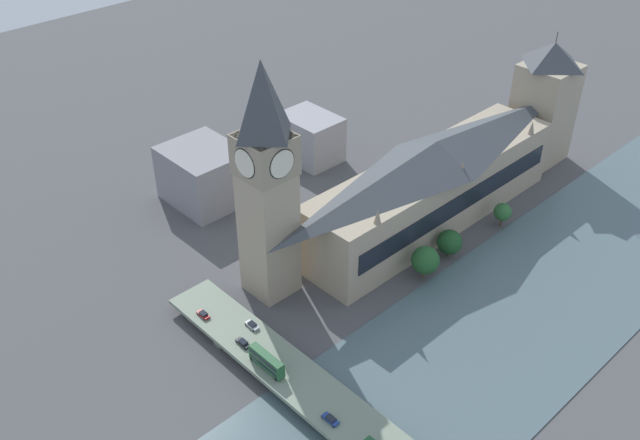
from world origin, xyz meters
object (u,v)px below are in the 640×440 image
(road_bridge, at_px, (362,433))
(car_southbound_tail, at_px, (243,343))
(victoria_tower, at_px, (544,103))
(car_northbound_mid, at_px, (252,325))
(clock_tower, at_px, (266,180))
(parliament_hall, at_px, (433,183))
(car_northbound_tail, at_px, (203,314))
(car_southbound_extra, at_px, (330,419))
(double_decker_bus_mid, at_px, (267,361))

(road_bridge, distance_m, car_southbound_tail, 42.17)
(victoria_tower, xyz_separation_m, car_northbound_mid, (-2.69, 146.74, -18.85))
(clock_tower, distance_m, victoria_tower, 129.99)
(parliament_hall, xyz_separation_m, clock_tower, (10.53, 62.89, 23.22))
(clock_tower, relative_size, car_northbound_tail, 16.83)
(car_northbound_mid, distance_m, car_northbound_tail, 14.87)
(parliament_hall, relative_size, car_southbound_extra, 22.72)
(clock_tower, height_order, car_northbound_tail, clock_tower)
(double_decker_bus_mid, relative_size, car_southbound_tail, 2.53)
(parliament_hall, bearing_deg, car_northbound_tail, 83.29)
(clock_tower, relative_size, double_decker_bus_mid, 6.21)
(car_southbound_extra, bearing_deg, road_bridge, -155.18)
(road_bridge, xyz_separation_m, car_southbound_tail, (42.06, 2.59, 1.57))
(double_decker_bus_mid, distance_m, car_northbound_tail, 27.80)
(clock_tower, distance_m, road_bridge, 72.15)
(victoria_tower, relative_size, car_southbound_extra, 11.19)
(car_northbound_mid, distance_m, car_southbound_tail, 7.19)
(car_northbound_mid, bearing_deg, car_northbound_tail, 28.99)
(parliament_hall, height_order, clock_tower, clock_tower)
(parliament_hall, xyz_separation_m, car_northbound_mid, (-2.64, 80.94, -10.74))
(victoria_tower, distance_m, car_northbound_mid, 147.97)
(parliament_hall, bearing_deg, clock_tower, 80.50)
(victoria_tower, xyz_separation_m, road_bridge, (-48.48, 150.30, -20.41))
(parliament_hall, height_order, car_northbound_mid, parliament_hall)
(victoria_tower, relative_size, car_northbound_tail, 11.72)
(parliament_hall, distance_m, clock_tower, 67.86)
(road_bridge, height_order, car_northbound_tail, car_northbound_tail)
(clock_tower, bearing_deg, car_southbound_tail, 124.92)
(road_bridge, xyz_separation_m, double_decker_bus_mid, (31.07, 3.39, 3.50))
(double_decker_bus_mid, height_order, car_northbound_mid, double_decker_bus_mid)
(road_bridge, bearing_deg, parliament_hall, -60.18)
(road_bridge, relative_size, car_southbound_tail, 30.34)
(victoria_tower, bearing_deg, car_southbound_extra, 104.99)
(road_bridge, height_order, car_southbound_tail, car_southbound_tail)
(double_decker_bus_mid, bearing_deg, car_northbound_mid, -25.27)
(victoria_tower, distance_m, car_southbound_tail, 154.18)
(clock_tower, relative_size, road_bridge, 0.52)
(parliament_hall, distance_m, road_bridge, 98.17)
(clock_tower, height_order, car_southbound_tail, clock_tower)
(clock_tower, xyz_separation_m, car_southbound_tail, (-16.90, 24.20, -33.96))
(car_northbound_mid, xyz_separation_m, car_southbound_extra, (-38.46, 6.96, -0.08))
(car_northbound_tail, bearing_deg, double_decker_bus_mid, -179.47)
(road_bridge, relative_size, car_northbound_tail, 32.49)
(double_decker_bus_mid, bearing_deg, car_northbound_tail, 0.53)
(road_bridge, distance_m, car_northbound_mid, 45.96)
(parliament_hall, bearing_deg, victoria_tower, -89.95)
(car_southbound_tail, distance_m, car_southbound_extra, 34.74)
(clock_tower, relative_size, victoria_tower, 1.44)
(road_bridge, bearing_deg, victoria_tower, -72.12)
(clock_tower, xyz_separation_m, double_decker_bus_mid, (-27.89, 25.00, -32.03))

